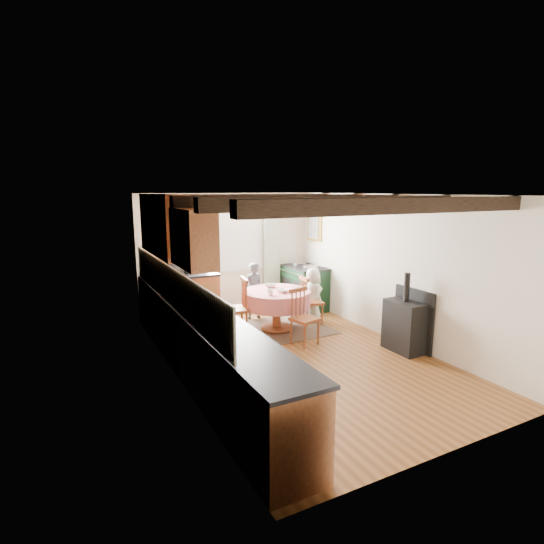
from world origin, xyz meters
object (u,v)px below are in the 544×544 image
child_far (253,291)px  child_right (313,295)px  chair_right (312,300)px  cup (270,292)px  dining_table (277,310)px  cast_iron_stove (405,312)px  aga_range (304,287)px  chair_left (235,307)px  chair_near (305,317)px

child_far → child_right: child_far is taller
chair_right → cup: 1.04m
child_right → child_far: bearing=51.8°
dining_table → chair_right: bearing=-0.3°
cast_iron_stove → aga_range: bearing=92.3°
cast_iron_stove → chair_left: bearing=137.7°
aga_range → child_far: 1.27m
chair_left → chair_right: 1.50m
chair_right → cast_iron_stove: bearing=-153.8°
aga_range → child_right: child_right is taller
dining_table → chair_left: chair_left is taller
aga_range → cup: aga_range is taller
chair_right → child_right: child_right is taller
dining_table → cast_iron_stove: size_ratio=0.97×
aga_range → child_right: (-0.33, -0.84, 0.06)m
cast_iron_stove → cup: bearing=134.1°
chair_left → cup: chair_left is taller
aga_range → child_far: bearing=-172.7°
chair_near → child_far: bearing=80.7°
child_right → chair_near: bearing=140.0°
chair_near → chair_left: bearing=118.1°
chair_near → child_far: child_far is taller
cup → child_right: bearing=18.2°
cast_iron_stove → chair_right: bearing=107.3°
cup → chair_near: bearing=-63.5°
chair_right → aga_range: (0.44, 0.98, 0.00)m
child_far → chair_right: bearing=131.2°
chair_right → cast_iron_stove: size_ratio=0.74×
chair_left → child_far: size_ratio=0.90×
chair_near → child_far: (-0.15, 1.65, 0.10)m
cast_iron_stove → child_right: (-0.44, 1.92, -0.10)m
chair_left → cast_iron_stove: bearing=57.6°
aga_range → cast_iron_stove: size_ratio=0.81×
dining_table → aga_range: aga_range is taller
aga_range → cast_iron_stove: bearing=-87.7°
child_far → cup: child_far is taller
dining_table → aga_range: bearing=39.7°
child_far → dining_table: bearing=92.1°
dining_table → chair_right: (0.73, -0.00, 0.10)m
aga_range → dining_table: bearing=-140.3°
child_right → cup: size_ratio=9.37×
aga_range → child_far: child_far is taller
chair_left → cast_iron_stove: size_ratio=0.81×
chair_near → cast_iron_stove: (1.21, -0.95, 0.16)m
chair_right → cast_iron_stove: cast_iron_stove is taller
dining_table → chair_left: 0.79m
chair_left → cast_iron_stove: cast_iron_stove is taller
cast_iron_stove → child_right: size_ratio=1.20×
chair_near → aga_range: (1.10, 1.81, 0.00)m
chair_right → child_right: 0.19m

